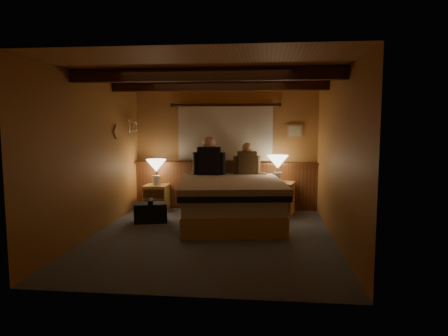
# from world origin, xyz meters

# --- Properties ---
(floor) EXTENTS (4.20, 4.20, 0.00)m
(floor) POSITION_xyz_m (0.00, 0.00, 0.00)
(floor) COLOR #4C515A
(floor) RESTS_ON ground
(ceiling) EXTENTS (4.20, 4.20, 0.00)m
(ceiling) POSITION_xyz_m (0.00, 0.00, 2.40)
(ceiling) COLOR #BF8047
(ceiling) RESTS_ON wall_back
(wall_back) EXTENTS (3.60, 0.00, 3.60)m
(wall_back) POSITION_xyz_m (0.00, 2.10, 1.20)
(wall_back) COLOR #B47740
(wall_back) RESTS_ON floor
(wall_left) EXTENTS (0.00, 4.20, 4.20)m
(wall_left) POSITION_xyz_m (-1.80, 0.00, 1.20)
(wall_left) COLOR #B47740
(wall_left) RESTS_ON floor
(wall_right) EXTENTS (0.00, 4.20, 4.20)m
(wall_right) POSITION_xyz_m (1.80, 0.00, 1.20)
(wall_right) COLOR #B47740
(wall_right) RESTS_ON floor
(wall_front) EXTENTS (3.60, 0.00, 3.60)m
(wall_front) POSITION_xyz_m (0.00, -2.10, 1.20)
(wall_front) COLOR #B47740
(wall_front) RESTS_ON floor
(wainscot) EXTENTS (3.60, 0.23, 0.94)m
(wainscot) POSITION_xyz_m (0.00, 2.04, 0.49)
(wainscot) COLOR brown
(wainscot) RESTS_ON wall_back
(curtain_window) EXTENTS (2.18, 0.09, 1.11)m
(curtain_window) POSITION_xyz_m (0.00, 2.03, 1.52)
(curtain_window) COLOR #3F210F
(curtain_window) RESTS_ON wall_back
(ceiling_beams) EXTENTS (3.60, 1.65, 0.16)m
(ceiling_beams) POSITION_xyz_m (0.00, 0.15, 2.31)
(ceiling_beams) COLOR #3F210F
(ceiling_beams) RESTS_ON ceiling
(coat_rail) EXTENTS (0.05, 0.55, 0.24)m
(coat_rail) POSITION_xyz_m (-1.72, 1.58, 1.67)
(coat_rail) COLOR silver
(coat_rail) RESTS_ON wall_left
(framed_print) EXTENTS (0.30, 0.04, 0.25)m
(framed_print) POSITION_xyz_m (1.35, 2.08, 1.55)
(framed_print) COLOR tan
(framed_print) RESTS_ON wall_back
(bed) EXTENTS (1.95, 2.39, 0.74)m
(bed) POSITION_xyz_m (0.21, 0.90, 0.39)
(bed) COLOR tan
(bed) RESTS_ON floor
(nightstand_left) EXTENTS (0.46, 0.41, 0.50)m
(nightstand_left) POSITION_xyz_m (-1.33, 1.77, 0.25)
(nightstand_left) COLOR tan
(nightstand_left) RESTS_ON floor
(nightstand_right) EXTENTS (0.63, 0.58, 0.59)m
(nightstand_right) POSITION_xyz_m (1.05, 1.73, 0.30)
(nightstand_right) COLOR tan
(nightstand_right) RESTS_ON floor
(lamp_left) EXTENTS (0.39, 0.39, 0.51)m
(lamp_left) POSITION_xyz_m (-1.32, 1.74, 0.85)
(lamp_left) COLOR white
(lamp_left) RESTS_ON nightstand_left
(lamp_right) EXTENTS (0.39, 0.39, 0.51)m
(lamp_right) POSITION_xyz_m (1.02, 1.70, 0.95)
(lamp_right) COLOR white
(lamp_right) RESTS_ON nightstand_right
(person_left) EXTENTS (0.61, 0.24, 0.74)m
(person_left) POSITION_xyz_m (-0.26, 1.56, 1.03)
(person_left) COLOR black
(person_left) RESTS_ON bed
(person_right) EXTENTS (0.51, 0.25, 0.62)m
(person_right) POSITION_xyz_m (0.44, 1.72, 0.98)
(person_right) COLOR #48341D
(person_right) RESTS_ON bed
(duffel_bag) EXTENTS (0.61, 0.45, 0.40)m
(duffel_bag) POSITION_xyz_m (-1.16, 0.80, 0.17)
(duffel_bag) COLOR black
(duffel_bag) RESTS_ON floor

